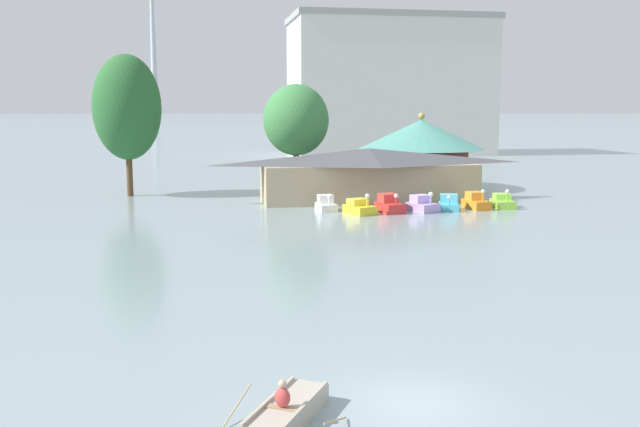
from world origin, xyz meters
TOP-DOWN VIEW (x-y plane):
  - ground_plane at (0.00, 0.00)m, footprint 2000.00×2000.00m
  - rowboat_with_rower at (-3.81, -0.59)m, footprint 3.39×3.67m
  - pedal_boat_white at (4.60, 38.70)m, footprint 1.59×2.41m
  - pedal_boat_yellow at (6.93, 36.43)m, footprint 2.49×3.12m
  - pedal_boat_red at (9.55, 36.92)m, footprint 2.00×3.18m
  - pedal_boat_lavender at (12.32, 36.79)m, footprint 2.43×3.01m
  - pedal_boat_cyan at (14.76, 37.19)m, footprint 2.46×3.01m
  - pedal_boat_orange at (17.28, 37.52)m, footprint 1.63×2.93m
  - pedal_boat_lime at (19.77, 37.64)m, footprint 1.94×3.09m
  - boathouse at (9.52, 43.80)m, footprint 20.88×6.65m
  - green_roof_pavilion at (17.28, 52.54)m, footprint 13.12×13.12m
  - shoreline_tree_tall_left at (-12.27, 51.55)m, footprint 6.44×6.44m
  - shoreline_tree_mid at (3.54, 48.62)m, footprint 6.24×6.24m
  - background_building_block at (29.23, 108.14)m, footprint 35.86×18.56m

SIDE VIEW (x-z plane):
  - ground_plane at x=0.00m, z-range 0.00..0.00m
  - rowboat_with_rower at x=-3.81m, z-range -0.37..0.96m
  - pedal_boat_lime at x=19.77m, z-range -0.38..1.34m
  - pedal_boat_yellow at x=6.93m, z-range -0.39..1.36m
  - pedal_boat_white at x=4.60m, z-range -0.20..1.20m
  - pedal_boat_cyan at x=14.76m, z-range -0.17..1.18m
  - pedal_boat_lavender at x=12.32m, z-range -0.32..1.40m
  - pedal_boat_orange at x=17.28m, z-range -0.33..1.44m
  - pedal_boat_red at x=9.55m, z-range -0.23..1.41m
  - boathouse at x=9.52m, z-range 0.11..4.94m
  - green_roof_pavilion at x=17.28m, z-range 0.18..8.13m
  - shoreline_tree_mid at x=3.54m, z-range 1.94..12.63m
  - shoreline_tree_tall_left at x=-12.27m, z-range 1.73..15.22m
  - background_building_block at x=29.23m, z-range 0.02..24.74m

